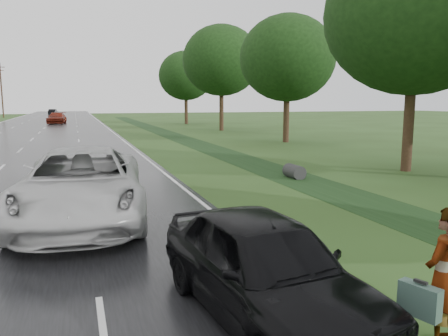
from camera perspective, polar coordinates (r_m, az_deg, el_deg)
road at (r=50.58m, az=-22.60°, el=4.64°), size 14.00×180.00×0.04m
edge_stripe_east at (r=50.59m, az=-14.93°, el=5.04°), size 0.12×180.00×0.01m
center_line at (r=50.58m, az=-22.60°, el=4.67°), size 0.12×180.00×0.01m
drainage_ditch at (r=25.63m, az=0.00°, el=1.99°), size 2.20×120.00×0.56m
utility_pole_distant at (r=91.27m, az=-27.06°, el=9.14°), size 1.60×0.26×10.00m
tree_east_b at (r=20.93m, az=23.75°, el=18.03°), size 7.60×7.60×10.11m
tree_east_c at (r=33.10m, az=8.29°, el=14.00°), size 7.00×7.00×9.29m
tree_east_d at (r=45.94m, az=-0.34°, el=13.86°), size 8.00×8.00×10.76m
tree_east_f at (r=59.22m, az=-5.02°, el=11.92°), size 7.20×7.20×9.62m
pedestrian at (r=6.18m, az=26.83°, el=-12.39°), size 0.92×0.71×1.78m
white_pickup at (r=11.61m, az=-18.13°, el=-2.12°), size 3.61×6.77×1.81m
dark_sedan at (r=6.21m, az=5.32°, el=-12.61°), size 2.24×4.55×1.49m
far_car_red at (r=63.51m, az=-21.01°, el=6.13°), size 2.66×5.41×1.51m
far_car_dark at (r=100.77m, az=-21.42°, el=6.80°), size 1.93×4.17×1.32m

